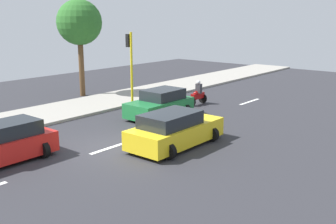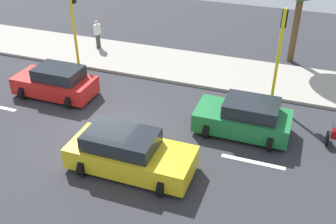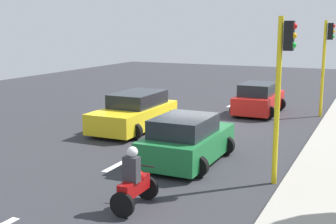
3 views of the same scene
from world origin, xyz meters
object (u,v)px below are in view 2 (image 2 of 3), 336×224
(car_yellow_cab, at_px, (129,153))
(pedestrian_near_signal, at_px, (97,33))
(car_green, at_px, (244,118))
(traffic_light_corner, at_px, (74,17))
(traffic_light_midblock, at_px, (280,43))
(car_red, at_px, (56,83))

(car_yellow_cab, bearing_deg, pedestrian_near_signal, 34.05)
(car_green, distance_m, traffic_light_corner, 10.26)
(traffic_light_corner, bearing_deg, car_green, -107.48)
(car_yellow_cab, xyz_separation_m, traffic_light_midblock, (6.78, -4.23, 2.22))
(car_red, xyz_separation_m, traffic_light_corner, (2.96, 0.52, 2.22))
(pedestrian_near_signal, bearing_deg, traffic_light_midblock, -104.58)
(car_yellow_cab, height_order, traffic_light_midblock, traffic_light_midblock)
(car_green, xyz_separation_m, traffic_light_midblock, (3.01, -0.78, 2.22))
(car_yellow_cab, height_order, car_red, same)
(car_yellow_cab, xyz_separation_m, traffic_light_corner, (6.78, 6.11, 2.22))
(car_green, distance_m, pedestrian_near_signal, 11.48)
(traffic_light_corner, distance_m, traffic_light_midblock, 10.34)
(car_green, relative_size, pedestrian_near_signal, 2.28)
(car_red, height_order, traffic_light_corner, traffic_light_corner)
(car_red, distance_m, car_green, 9.04)
(car_yellow_cab, distance_m, traffic_light_midblock, 8.29)
(pedestrian_near_signal, bearing_deg, car_red, -171.38)
(car_red, xyz_separation_m, car_green, (-0.05, -9.04, 0.00))
(car_green, xyz_separation_m, traffic_light_corner, (3.01, 9.56, 2.22))
(car_red, height_order, car_green, same)
(car_red, distance_m, traffic_light_corner, 3.74)
(car_yellow_cab, relative_size, traffic_light_midblock, 1.01)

